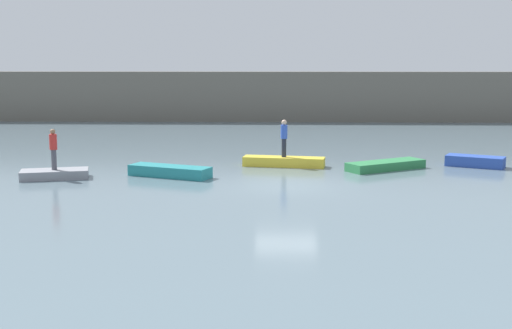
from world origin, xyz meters
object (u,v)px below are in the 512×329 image
rowboat_blue (475,161)px  rowboat_yellow (284,162)px  rowboat_grey (55,174)px  person_blue_shirt (284,136)px  person_red_shirt (53,147)px  rowboat_green (386,165)px  rowboat_teal (170,171)px

rowboat_blue → rowboat_yellow: bearing=-152.6°
rowboat_grey → rowboat_yellow: rowboat_yellow is taller
person_blue_shirt → person_red_shirt: bearing=-160.2°
rowboat_grey → person_blue_shirt: bearing=5.3°
rowboat_blue → person_blue_shirt: bearing=-152.6°
rowboat_green → rowboat_blue: bearing=-18.5°
rowboat_teal → rowboat_green: size_ratio=0.94×
rowboat_teal → person_blue_shirt: 5.92m
rowboat_teal → person_red_shirt: 5.01m
rowboat_grey → rowboat_yellow: size_ratio=0.73×
rowboat_teal → rowboat_blue: bearing=34.6°
person_red_shirt → person_blue_shirt: (9.83, 3.54, 0.09)m
rowboat_green → rowboat_grey: bearing=159.5°
rowboat_grey → rowboat_green: 14.77m
rowboat_grey → rowboat_blue: 19.25m
rowboat_grey → rowboat_teal: bearing=-7.7°
rowboat_yellow → person_blue_shirt: bearing=9.6°
rowboat_grey → rowboat_green: size_ratio=0.72×
rowboat_yellow → rowboat_blue: (9.05, 0.17, 0.03)m
person_red_shirt → person_blue_shirt: 10.45m
person_blue_shirt → rowboat_green: bearing=-9.8°
rowboat_yellow → person_blue_shirt: size_ratio=2.17×
rowboat_blue → person_red_shirt: (-18.88, -3.71, 1.10)m
rowboat_blue → person_blue_shirt: (-9.05, -0.17, 1.19)m
rowboat_yellow → rowboat_blue: bearing=10.7°
rowboat_green → person_red_shirt: person_red_shirt is taller
rowboat_blue → rowboat_teal: bearing=-141.1°
rowboat_yellow → person_red_shirt: 10.51m
rowboat_green → person_blue_shirt: bearing=139.1°
rowboat_teal → rowboat_blue: (14.03, 3.13, 0.02)m
rowboat_teal → person_red_shirt: (-4.85, -0.57, 1.12)m
rowboat_teal → person_red_shirt: size_ratio=2.09×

